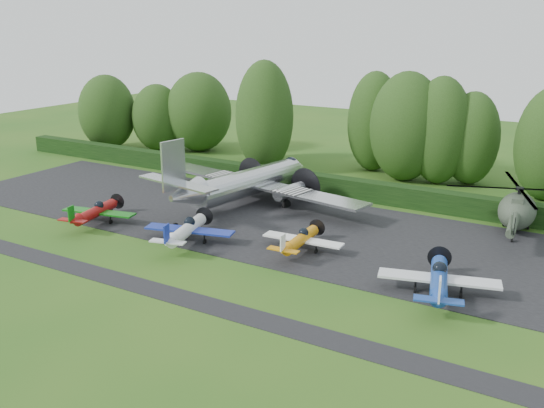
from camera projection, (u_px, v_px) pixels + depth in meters
The scene contains 19 objects.
ground at pixel (219, 264), 45.04m from camera, with size 160.00×160.00×0.00m, color #265919.
apron at pixel (285, 226), 53.28m from camera, with size 70.00×18.00×0.01m, color black.
taxiway_verge at pixel (167, 294), 40.09m from camera, with size 70.00×2.00×0.00m, color black.
hedgerow at pixel (337, 196), 62.35m from camera, with size 90.00×1.60×2.00m, color black.
transport_plane at pixel (247, 183), 58.73m from camera, with size 24.98×19.15×8.00m.
light_plane_red at pixel (96, 212), 53.56m from camera, with size 6.89×7.25×2.65m.
light_plane_white at pixel (187, 230), 48.71m from camera, with size 7.43×7.81×2.85m.
light_plane_orange at pixel (301, 240), 46.96m from camera, with size 6.50×6.84×2.50m.
light_plane_blue at pixel (439, 279), 39.26m from camera, with size 7.86×8.27×3.02m.
helicopter at pixel (517, 208), 51.39m from camera, with size 11.96×14.00×3.85m.
tree_0 at pixel (374, 122), 71.15m from camera, with size 6.29×6.29×11.77m.
tree_2 at pixel (258, 126), 76.16m from camera, with size 5.42×5.42×9.10m.
tree_3 at pixel (199, 112), 82.22m from camera, with size 8.89×8.89×10.72m.
tree_4 at pixel (264, 117), 70.35m from camera, with size 6.75×6.75×13.08m.
tree_5 at pixel (406, 127), 66.76m from camera, with size 8.05×8.05×12.13m.
tree_7 at pixel (107, 112), 83.64m from camera, with size 7.77×7.77×10.25m.
tree_8 at pixel (157, 118), 82.77m from camera, with size 6.90×6.90×9.09m.
tree_11 at pixel (472, 139), 65.42m from camera, with size 5.96×5.96×10.15m.
tree_13 at pixel (440, 131), 65.45m from camera, with size 6.44×6.44×11.75m.
Camera 1 is at (24.56, -34.02, 17.40)m, focal length 40.00 mm.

